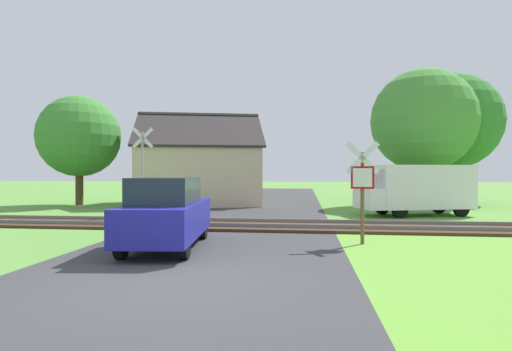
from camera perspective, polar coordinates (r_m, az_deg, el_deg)
The scene contains 11 objects.
ground_plane at distance 7.27m, azimuth -12.13°, elevation -14.75°, with size 160.00×160.00×0.00m, color #5B933D.
road_asphalt at distance 9.13m, azimuth -7.95°, elevation -11.59°, with size 6.53×80.00×0.01m, color #38383A.
rail_track at distance 14.14m, azimuth -2.52°, elevation -7.10°, with size 60.00×2.60×0.22m.
stop_sign_near at distance 10.94m, azimuth 14.97°, elevation -1.24°, with size 0.87×0.19×2.73m.
crossing_sign_far at distance 17.19m, azimuth -15.90°, elevation 1.28°, with size 0.87×0.19×3.79m.
house at distance 24.76m, azimuth -8.10°, elevation 0.33°, with size 8.71×8.21×5.58m.
tree_right at distance 24.70m, azimuth 22.76°, elevation 7.28°, with size 5.80×5.80×7.79m.
tree_left at distance 25.64m, azimuth -23.93°, elevation 5.10°, with size 4.71×4.71×6.39m.
tree_far at distance 28.75m, azimuth 26.12°, elevation 6.91°, with size 6.11×6.11×8.25m.
mail_truck at distance 19.07m, azimuth 22.00°, elevation -1.64°, with size 5.22×3.17×2.24m.
parked_car at distance 10.34m, azimuth -12.59°, elevation -5.20°, with size 2.05×4.15×1.78m.
Camera 1 is at (2.29, -6.64, 1.89)m, focal length 28.00 mm.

